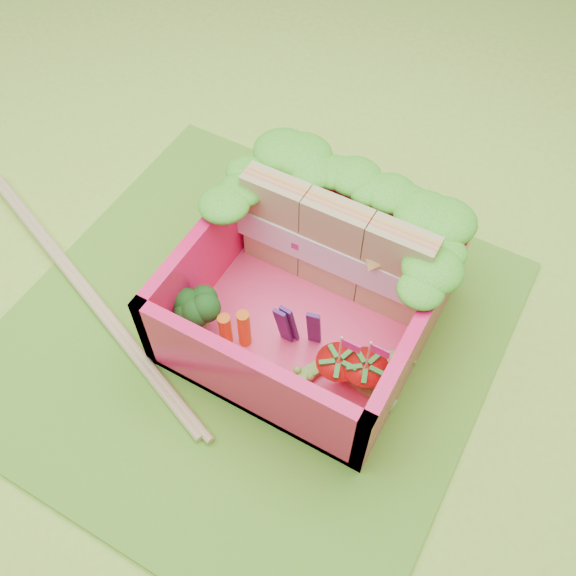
% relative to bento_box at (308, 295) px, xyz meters
% --- Properties ---
extents(ground, '(14.00, 14.00, 0.00)m').
position_rel_bento_box_xyz_m(ground, '(-0.25, -0.23, -0.31)').
color(ground, '#99D03A').
rests_on(ground, ground).
extents(placemat, '(2.60, 2.60, 0.03)m').
position_rel_bento_box_xyz_m(placemat, '(-0.25, -0.23, -0.29)').
color(placemat, '#6AAE27').
rests_on(placemat, ground).
extents(bento_floor, '(1.30, 1.30, 0.05)m').
position_rel_bento_box_xyz_m(bento_floor, '(0.00, 0.00, -0.25)').
color(bento_floor, '#F93F70').
rests_on(bento_floor, placemat).
extents(bento_box, '(1.30, 1.30, 0.55)m').
position_rel_bento_box_xyz_m(bento_box, '(0.00, 0.00, 0.00)').
color(bento_box, '#F91555').
rests_on(bento_box, placemat).
extents(lettuce_ruffle, '(1.43, 0.77, 0.11)m').
position_rel_bento_box_xyz_m(lettuce_ruffle, '(0.00, 0.48, 0.33)').
color(lettuce_ruffle, '#32971B').
rests_on(lettuce_ruffle, bento_box).
extents(sandwich_stack, '(1.16, 0.18, 0.64)m').
position_rel_bento_box_xyz_m(sandwich_stack, '(0.01, 0.30, 0.09)').
color(sandwich_stack, tan).
rests_on(sandwich_stack, bento_floor).
extents(broccoli, '(0.32, 0.32, 0.26)m').
position_rel_bento_box_xyz_m(broccoli, '(-0.52, -0.34, -0.04)').
color(broccoli, '#6EAA52').
rests_on(broccoli, bento_floor).
extents(carrot_sticks, '(0.16, 0.11, 0.27)m').
position_rel_bento_box_xyz_m(carrot_sticks, '(-0.26, -0.33, -0.10)').
color(carrot_sticks, orange).
rests_on(carrot_sticks, bento_floor).
extents(purple_wedges, '(0.22, 0.10, 0.38)m').
position_rel_bento_box_xyz_m(purple_wedges, '(0.03, -0.19, -0.04)').
color(purple_wedges, '#4A1C63').
rests_on(purple_wedges, bento_floor).
extents(strawberry_left, '(0.23, 0.23, 0.47)m').
position_rel_bento_box_xyz_m(strawberry_left, '(0.33, -0.29, -0.10)').
color(strawberry_left, red).
rests_on(strawberry_left, bento_floor).
extents(strawberry_right, '(0.23, 0.23, 0.47)m').
position_rel_bento_box_xyz_m(strawberry_right, '(0.46, -0.25, -0.10)').
color(strawberry_right, red).
rests_on(strawberry_right, bento_floor).
extents(snap_peas, '(0.60, 0.57, 0.05)m').
position_rel_bento_box_xyz_m(snap_peas, '(0.39, -0.21, -0.20)').
color(snap_peas, '#599D31').
rests_on(snap_peas, bento_floor).
extents(chopsticks, '(2.37, 0.93, 0.05)m').
position_rel_bento_box_xyz_m(chopsticks, '(-1.25, -0.46, -0.25)').
color(chopsticks, '#D3B573').
rests_on(chopsticks, placemat).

